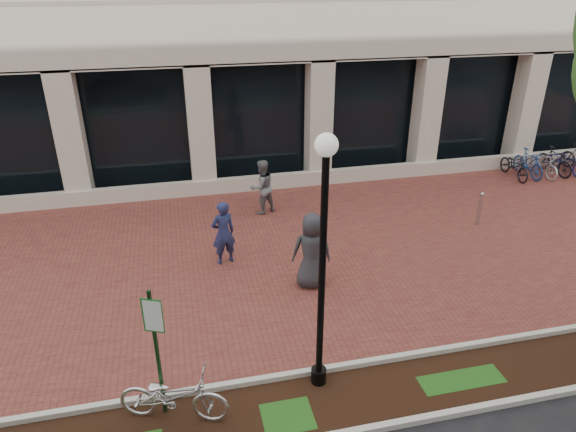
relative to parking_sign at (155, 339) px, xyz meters
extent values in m
plane|color=black|center=(3.47, 4.83, -1.58)|extent=(120.00, 120.00, 0.00)
cube|color=brown|center=(3.47, 4.83, -1.58)|extent=(40.00, 9.00, 0.01)
cube|color=black|center=(3.47, -0.42, -1.58)|extent=(40.00, 1.50, 0.01)
cube|color=beige|center=(3.47, 0.33, -1.52)|extent=(40.00, 0.12, 0.12)
cube|color=beige|center=(3.47, -1.17, -1.52)|extent=(40.00, 0.12, 0.12)
cube|color=black|center=(3.47, 10.43, 0.52)|extent=(40.00, 0.15, 4.20)
cube|color=beige|center=(3.47, 9.33, -1.33)|extent=(40.00, 0.25, 0.50)
cube|color=beige|center=(3.47, 9.73, 0.52)|extent=(0.80, 0.80, 4.20)
cube|color=#123417|center=(0.00, 0.01, -0.33)|extent=(0.05, 0.05, 2.50)
cube|color=#186022|center=(0.00, -0.02, 0.46)|extent=(0.34, 0.02, 0.62)
cube|color=silver|center=(0.00, -0.03, 0.46)|extent=(0.30, 0.01, 0.56)
cylinder|color=black|center=(2.76, 0.11, -1.43)|extent=(0.28, 0.28, 0.30)
cylinder|color=black|center=(2.76, 0.11, 0.62)|extent=(0.12, 0.12, 4.41)
sphere|color=silver|center=(2.76, 0.11, 2.97)|extent=(0.36, 0.36, 0.36)
imported|color=silver|center=(0.18, -0.15, -1.09)|extent=(1.98, 1.20, 0.98)
imported|color=#1F254F|center=(1.58, 4.76, -0.73)|extent=(0.71, 0.56, 1.71)
imported|color=slate|center=(3.06, 7.50, -0.73)|extent=(1.02, 0.92, 1.71)
imported|color=#2B2C31|center=(3.46, 3.24, -0.64)|extent=(1.02, 0.76, 1.88)
cylinder|color=#AEAEB3|center=(9.12, 5.23, -1.11)|extent=(0.11, 0.11, 0.94)
sphere|color=#AEAEB3|center=(9.12, 5.23, -0.60)|extent=(0.12, 0.12, 0.12)
imported|color=black|center=(12.47, 8.37, -1.14)|extent=(0.65, 1.71, 0.89)
imported|color=navy|center=(13.02, 8.37, -1.09)|extent=(0.49, 1.65, 0.99)
imported|color=#BDBDC1|center=(13.57, 8.37, -1.14)|extent=(0.71, 1.73, 0.89)
imported|color=black|center=(14.12, 8.37, -1.09)|extent=(0.66, 1.69, 0.99)
imported|color=navy|center=(14.67, 8.37, -1.14)|extent=(0.87, 1.77, 0.89)
cylinder|color=#AEAEB3|center=(13.85, 8.37, -1.18)|extent=(0.04, 0.04, 0.80)
camera|label=1|loc=(0.61, -6.75, 5.30)|focal=32.00mm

